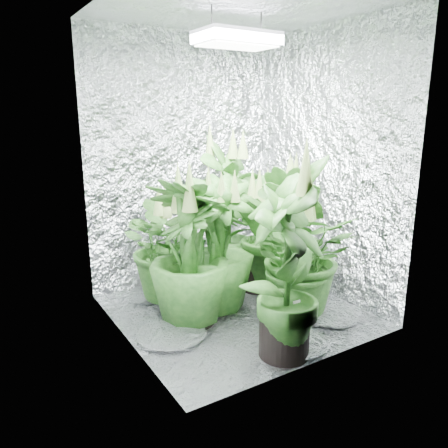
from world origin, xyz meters
TOP-DOWN VIEW (x-y plane):
  - ground at (0.00, 0.00)m, footprint 1.60×1.60m
  - walls at (0.00, 0.00)m, footprint 1.62×1.62m
  - ceiling at (0.00, 0.00)m, footprint 1.60×1.60m
  - grow_lamp at (0.00, 0.00)m, footprint 0.50×0.30m
  - plant_a at (-0.30, 0.44)m, footprint 0.78×0.78m
  - plant_b at (0.26, 0.52)m, footprint 0.84×0.84m
  - plant_c at (0.39, 0.25)m, footprint 0.65×0.65m
  - plant_d at (-0.35, 0.02)m, footprint 0.76×0.76m
  - plant_e at (0.33, -0.30)m, footprint 1.02×1.02m
  - plant_f at (-0.08, -0.64)m, footprint 0.80×0.80m
  - plant_g at (0.45, -0.07)m, footprint 0.64×0.64m
  - plant_h at (-0.10, 0.09)m, footprint 0.68×0.68m
  - circulation_fan at (0.60, 0.15)m, footprint 0.16×0.30m
  - plant_label at (-0.02, -0.67)m, footprint 0.05×0.02m

SIDE VIEW (x-z plane):
  - ground at x=0.00m, z-range 0.00..0.00m
  - circulation_fan at x=0.60m, z-range -0.03..0.32m
  - plant_label at x=-0.02m, z-range 0.26..0.34m
  - plant_a at x=-0.30m, z-range -0.03..0.89m
  - plant_c at x=0.39m, z-range -0.05..0.93m
  - plant_e at x=0.33m, z-range -0.03..0.92m
  - plant_h at x=-0.10m, z-range -0.04..0.99m
  - plant_d at x=-0.35m, z-range -0.05..1.02m
  - plant_g at x=0.45m, z-range -0.05..1.07m
  - plant_f at x=-0.08m, z-range -0.04..1.20m
  - plant_b at x=0.26m, z-range -0.04..1.24m
  - walls at x=0.00m, z-range 0.00..2.00m
  - grow_lamp at x=0.00m, z-range 1.72..1.94m
  - ceiling at x=0.00m, z-range 2.00..2.00m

